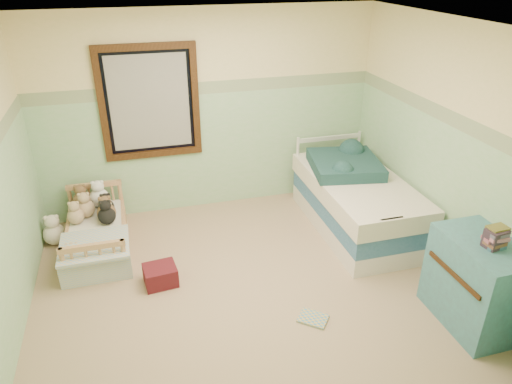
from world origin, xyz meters
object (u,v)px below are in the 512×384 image
object	(u,v)px
toddler_bed_frame	(98,242)
floor_book	(313,319)
plush_floor_cream	(55,234)
twin_bed_frame	(355,220)
dresser	(477,283)
red_pillow	(160,275)
plush_floor_tan	(74,260)

from	to	relation	value
toddler_bed_frame	floor_book	size ratio (longest dim) A/B	5.01
toddler_bed_frame	plush_floor_cream	size ratio (longest dim) A/B	5.13
twin_bed_frame	dresser	distance (m)	1.81
toddler_bed_frame	twin_bed_frame	world-z (taller)	twin_bed_frame
toddler_bed_frame	floor_book	distance (m)	2.60
toddler_bed_frame	dresser	xyz separation A→B (m)	(3.29, -2.13, 0.34)
floor_book	red_pillow	bearing A→B (deg)	-175.43
plush_floor_cream	twin_bed_frame	distance (m)	3.55
plush_floor_tan	red_pillow	size ratio (longest dim) A/B	0.68
plush_floor_cream	dresser	bearing A→B (deg)	-32.23
toddler_bed_frame	twin_bed_frame	bearing A→B (deg)	-6.92
red_pillow	toddler_bed_frame	bearing A→B (deg)	126.97
dresser	red_pillow	world-z (taller)	dresser
dresser	red_pillow	distance (m)	2.99
twin_bed_frame	plush_floor_tan	bearing A→B (deg)	179.26
twin_bed_frame	red_pillow	distance (m)	2.44
plush_floor_cream	red_pillow	world-z (taller)	plush_floor_cream
twin_bed_frame	floor_book	size ratio (longest dim) A/B	7.23
red_pillow	floor_book	distance (m)	1.59
toddler_bed_frame	floor_book	xyz separation A→B (m)	(1.92, -1.75, -0.07)
plush_floor_tan	plush_floor_cream	bearing A→B (deg)	113.44
toddler_bed_frame	plush_floor_cream	distance (m)	0.54
toddler_bed_frame	plush_floor_cream	world-z (taller)	plush_floor_cream
plush_floor_cream	red_pillow	xyz separation A→B (m)	(1.11, -1.08, -0.03)
plush_floor_tan	floor_book	size ratio (longest dim) A/B	0.84
plush_floor_cream	floor_book	bearing A→B (deg)	-39.75
dresser	floor_book	xyz separation A→B (m)	(-1.37, 0.38, -0.41)
plush_floor_tan	red_pillow	world-z (taller)	plush_floor_tan
toddler_bed_frame	twin_bed_frame	size ratio (longest dim) A/B	0.69
plush_floor_cream	dresser	distance (m)	4.47
plush_floor_cream	twin_bed_frame	xyz separation A→B (m)	(3.50, -0.62, -0.02)
plush_floor_cream	red_pillow	size ratio (longest dim) A/B	0.78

